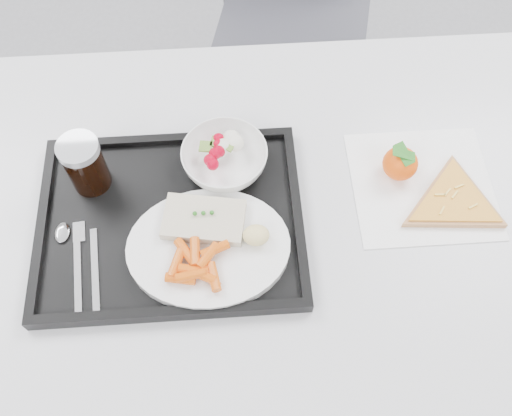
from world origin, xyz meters
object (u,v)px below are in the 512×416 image
(salad_bowl, at_px, (225,159))
(tray, at_px, (171,222))
(table, at_px, (255,229))
(dinner_plate, at_px, (209,248))
(tangerine, at_px, (400,163))
(cola_glass, at_px, (85,164))
(pizza_slice, at_px, (453,201))

(salad_bowl, bearing_deg, tray, -133.25)
(table, xyz_separation_m, dinner_plate, (-0.08, -0.08, 0.09))
(dinner_plate, bearing_deg, tray, 136.30)
(tray, relative_size, dinner_plate, 1.67)
(tray, distance_m, salad_bowl, 0.15)
(tray, distance_m, tangerine, 0.42)
(table, xyz_separation_m, cola_glass, (-0.28, 0.07, 0.14))
(tangerine, bearing_deg, tray, -169.53)
(pizza_slice, bearing_deg, cola_glass, 172.69)
(cola_glass, xyz_separation_m, pizza_slice, (0.63, -0.08, -0.06))
(salad_bowl, bearing_deg, pizza_slice, -13.92)
(dinner_plate, bearing_deg, salad_bowl, 78.39)
(salad_bowl, relative_size, pizza_slice, 0.54)
(cola_glass, relative_size, pizza_slice, 0.39)
(tray, relative_size, salad_bowl, 2.96)
(table, height_order, cola_glass, cola_glass)
(tray, xyz_separation_m, salad_bowl, (0.10, 0.10, 0.03))
(cola_glass, bearing_deg, tray, -32.18)
(salad_bowl, xyz_separation_m, tangerine, (0.31, -0.03, -0.00))
(table, relative_size, tangerine, 18.14)
(tray, distance_m, pizza_slice, 0.49)
(dinner_plate, relative_size, pizza_slice, 0.96)
(table, bearing_deg, tray, -174.02)
(table, xyz_separation_m, tray, (-0.15, -0.02, 0.08))
(dinner_plate, height_order, pizza_slice, dinner_plate)
(tray, bearing_deg, table, 5.98)
(table, xyz_separation_m, pizza_slice, (0.35, -0.01, 0.08))
(table, xyz_separation_m, salad_bowl, (-0.05, 0.09, 0.11))
(table, height_order, dinner_plate, dinner_plate)
(table, xyz_separation_m, tangerine, (0.26, 0.06, 0.10))
(cola_glass, bearing_deg, salad_bowl, 4.11)
(cola_glass, bearing_deg, pizza_slice, -7.31)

